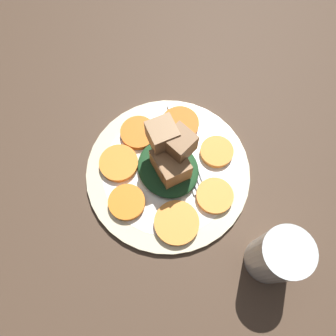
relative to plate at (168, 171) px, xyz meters
The scene contains 12 objects.
table_slab 1.52cm from the plate, ahead, with size 120.00×120.00×2.00cm, color #4C3828.
plate is the anchor object (origin of this frame).
carrot_slice_0 8.85cm from the plate, 158.81° to the right, with size 5.96×5.96×1.00cm, color #F99539.
carrot_slice_1 8.87cm from the plate, 106.17° to the right, with size 5.62×5.62×1.00cm, color orange.
carrot_slice_2 8.80cm from the plate, 51.15° to the right, with size 6.64×6.64×1.00cm, color orange.
carrot_slice_3 8.55cm from the plate, ahead, with size 6.18×6.18×1.00cm, color orange.
carrot_slice_4 8.32cm from the plate, 45.40° to the left, with size 6.48×6.48×1.00cm, color orange.
carrot_slice_5 8.72cm from the plate, 93.52° to the left, with size 5.89×5.89×1.00cm, color orange.
carrot_slice_6 9.11cm from the plate, 151.33° to the left, with size 7.05×7.05×1.00cm, color #F99539.
center_pile 4.34cm from the plate, 59.08° to the right, with size 10.70×9.63×9.84cm.
fork 4.87cm from the plate, 75.23° to the right, with size 16.93×7.78×0.40cm.
water_glass 21.43cm from the plate, behind, with size 6.96×6.96×10.60cm.
Camera 1 is at (-15.49, 11.77, 54.03)cm, focal length 35.00 mm.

